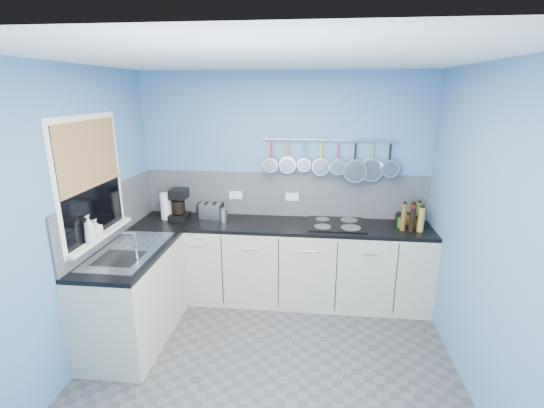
% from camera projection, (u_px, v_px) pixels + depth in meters
% --- Properties ---
extents(floor, '(3.20, 3.00, 0.02)m').
position_uv_depth(floor, '(268.00, 369.00, 3.35)').
color(floor, '#47474C').
rests_on(floor, ground).
extents(ceiling, '(3.20, 3.00, 0.02)m').
position_uv_depth(ceiling, '(267.00, 57.00, 2.64)').
color(ceiling, white).
rests_on(ceiling, ground).
extents(wall_back, '(3.20, 0.02, 2.50)m').
position_uv_depth(wall_back, '(284.00, 186.00, 4.44)').
color(wall_back, '#4B7BB0').
rests_on(wall_back, ground).
extents(wall_front, '(3.20, 0.02, 2.50)m').
position_uv_depth(wall_front, '(222.00, 362.00, 1.55)').
color(wall_front, '#4B7BB0').
rests_on(wall_front, ground).
extents(wall_left, '(0.02, 3.00, 2.50)m').
position_uv_depth(wall_left, '(71.00, 224.00, 3.17)').
color(wall_left, '#4B7BB0').
rests_on(wall_left, ground).
extents(wall_right, '(0.02, 3.00, 2.50)m').
position_uv_depth(wall_right, '(488.00, 240.00, 2.83)').
color(wall_right, '#4B7BB0').
rests_on(wall_right, ground).
extents(backsplash_back, '(3.20, 0.02, 0.50)m').
position_uv_depth(backsplash_back, '(283.00, 194.00, 4.44)').
color(backsplash_back, gray).
rests_on(backsplash_back, wall_back).
extents(backsplash_left, '(0.02, 1.80, 0.50)m').
position_uv_depth(backsplash_left, '(112.00, 213.00, 3.76)').
color(backsplash_left, gray).
rests_on(backsplash_left, wall_left).
extents(cabinet_run_back, '(3.20, 0.60, 0.86)m').
position_uv_depth(cabinet_run_back, '(281.00, 263.00, 4.37)').
color(cabinet_run_back, '#B8B29B').
rests_on(cabinet_run_back, ground).
extents(worktop_back, '(3.20, 0.60, 0.04)m').
position_uv_depth(worktop_back, '(281.00, 225.00, 4.24)').
color(worktop_back, black).
rests_on(worktop_back, cabinet_run_back).
extents(cabinet_run_left, '(0.60, 1.20, 0.86)m').
position_uv_depth(cabinet_run_left, '(134.00, 297.00, 3.65)').
color(cabinet_run_left, '#B8B29B').
rests_on(cabinet_run_left, ground).
extents(worktop_left, '(0.60, 1.20, 0.04)m').
position_uv_depth(worktop_left, '(129.00, 253.00, 3.52)').
color(worktop_left, black).
rests_on(worktop_left, cabinet_run_left).
extents(window_frame, '(0.01, 1.00, 1.10)m').
position_uv_depth(window_frame, '(91.00, 180.00, 3.36)').
color(window_frame, white).
rests_on(window_frame, wall_left).
extents(window_glass, '(0.01, 0.90, 1.00)m').
position_uv_depth(window_glass, '(91.00, 180.00, 3.36)').
color(window_glass, black).
rests_on(window_glass, wall_left).
extents(bamboo_blind, '(0.01, 0.90, 0.55)m').
position_uv_depth(bamboo_blind, '(89.00, 154.00, 3.30)').
color(bamboo_blind, '#9B6130').
rests_on(bamboo_blind, wall_left).
extents(window_sill, '(0.10, 0.98, 0.03)m').
position_uv_depth(window_sill, '(101.00, 236.00, 3.51)').
color(window_sill, white).
rests_on(window_sill, wall_left).
extents(sink_unit, '(0.50, 0.95, 0.01)m').
position_uv_depth(sink_unit, '(129.00, 250.00, 3.52)').
color(sink_unit, silver).
rests_on(sink_unit, worktop_left).
extents(mixer_tap, '(0.12, 0.08, 0.26)m').
position_uv_depth(mixer_tap, '(136.00, 246.00, 3.29)').
color(mixer_tap, silver).
rests_on(mixer_tap, worktop_left).
extents(socket_left, '(0.15, 0.01, 0.09)m').
position_uv_depth(socket_left, '(236.00, 195.00, 4.49)').
color(socket_left, white).
rests_on(socket_left, backsplash_back).
extents(socket_right, '(0.15, 0.01, 0.09)m').
position_uv_depth(socket_right, '(292.00, 197.00, 4.43)').
color(socket_right, white).
rests_on(socket_right, backsplash_back).
extents(pot_rail, '(1.45, 0.02, 0.02)m').
position_uv_depth(pot_rail, '(330.00, 140.00, 4.18)').
color(pot_rail, silver).
rests_on(pot_rail, wall_back).
extents(soap_bottle_a, '(0.10, 0.10, 0.24)m').
position_uv_depth(soap_bottle_a, '(89.00, 229.00, 3.29)').
color(soap_bottle_a, white).
rests_on(soap_bottle_a, window_sill).
extents(soap_bottle_b, '(0.10, 0.10, 0.17)m').
position_uv_depth(soap_bottle_b, '(96.00, 229.00, 3.39)').
color(soap_bottle_b, white).
rests_on(soap_bottle_b, window_sill).
extents(paper_towel, '(0.16, 0.16, 0.29)m').
position_uv_depth(paper_towel, '(166.00, 206.00, 4.36)').
color(paper_towel, white).
rests_on(paper_towel, worktop_back).
extents(coffee_maker, '(0.20, 0.22, 0.34)m').
position_uv_depth(coffee_maker, '(179.00, 204.00, 4.33)').
color(coffee_maker, black).
rests_on(coffee_maker, worktop_back).
extents(toaster, '(0.28, 0.18, 0.17)m').
position_uv_depth(toaster, '(211.00, 211.00, 4.40)').
color(toaster, silver).
rests_on(toaster, worktop_back).
extents(canister, '(0.11, 0.11, 0.14)m').
position_uv_depth(canister, '(223.00, 215.00, 4.31)').
color(canister, silver).
rests_on(canister, worktop_back).
extents(hob, '(0.61, 0.53, 0.01)m').
position_uv_depth(hob, '(336.00, 224.00, 4.21)').
color(hob, black).
rests_on(hob, worktop_back).
extents(pan_0, '(0.16, 0.11, 0.35)m').
position_uv_depth(pan_0, '(271.00, 155.00, 4.28)').
color(pan_0, silver).
rests_on(pan_0, pot_rail).
extents(pan_1, '(0.18, 0.06, 0.37)m').
position_uv_depth(pan_1, '(288.00, 157.00, 4.27)').
color(pan_1, silver).
rests_on(pan_1, pot_rail).
extents(pan_2, '(0.15, 0.09, 0.34)m').
position_uv_depth(pan_2, '(304.00, 156.00, 4.24)').
color(pan_2, silver).
rests_on(pan_2, pot_rail).
extents(pan_3, '(0.19, 0.08, 0.38)m').
position_uv_depth(pan_3, '(321.00, 158.00, 4.23)').
color(pan_3, silver).
rests_on(pan_3, pot_rail).
extents(pan_4, '(0.17, 0.12, 0.36)m').
position_uv_depth(pan_4, '(338.00, 157.00, 4.21)').
color(pan_4, silver).
rests_on(pan_4, pot_rail).
extents(pan_5, '(0.25, 0.11, 0.44)m').
position_uv_depth(pan_5, '(355.00, 161.00, 4.20)').
color(pan_5, silver).
rests_on(pan_5, pot_rail).
extents(pan_6, '(0.25, 0.06, 0.44)m').
position_uv_depth(pan_6, '(372.00, 161.00, 4.18)').
color(pan_6, silver).
rests_on(pan_6, pot_rail).
extents(pan_7, '(0.19, 0.12, 0.38)m').
position_uv_depth(pan_7, '(390.00, 159.00, 4.15)').
color(pan_7, silver).
rests_on(pan_7, pot_rail).
extents(condiment_0, '(0.05, 0.05, 0.25)m').
position_uv_depth(condiment_0, '(418.00, 214.00, 4.17)').
color(condiment_0, '#3F721E').
rests_on(condiment_0, worktop_back).
extents(condiment_1, '(0.06, 0.06, 0.12)m').
position_uv_depth(condiment_1, '(409.00, 220.00, 4.19)').
color(condiment_1, brown).
rests_on(condiment_1, worktop_back).
extents(condiment_2, '(0.07, 0.07, 0.11)m').
position_uv_depth(condiment_2, '(398.00, 219.00, 4.22)').
color(condiment_2, black).
rests_on(condiment_2, worktop_back).
extents(condiment_3, '(0.07, 0.07, 0.11)m').
position_uv_depth(condiment_3, '(417.00, 223.00, 4.09)').
color(condiment_3, '#8C5914').
rests_on(condiment_3, worktop_back).
extents(condiment_4, '(0.06, 0.06, 0.26)m').
position_uv_depth(condiment_4, '(413.00, 216.00, 4.07)').
color(condiment_4, '#4C190C').
rests_on(condiment_4, worktop_back).
extents(condiment_5, '(0.07, 0.07, 0.11)m').
position_uv_depth(condiment_5, '(401.00, 223.00, 4.10)').
color(condiment_5, '#265919').
rests_on(condiment_5, worktop_back).
extents(condiment_6, '(0.07, 0.07, 0.26)m').
position_uv_depth(condiment_6, '(421.00, 220.00, 3.97)').
color(condiment_6, olive).
rests_on(condiment_6, worktop_back).
extents(condiment_7, '(0.06, 0.06, 0.21)m').
position_uv_depth(condiment_7, '(412.00, 222.00, 3.97)').
color(condiment_7, black).
rests_on(condiment_7, worktop_back).
extents(condiment_8, '(0.05, 0.05, 0.28)m').
position_uv_depth(condiment_8, '(404.00, 217.00, 4.00)').
color(condiment_8, brown).
rests_on(condiment_8, worktop_back).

